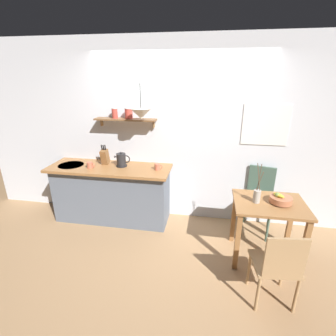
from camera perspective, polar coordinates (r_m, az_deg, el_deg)
The scene contains 14 objects.
ground_plane at distance 3.70m, azimuth 0.91°, elevation -15.37°, with size 14.00×14.00×0.00m, color #A87F56.
back_wall at distance 3.72m, azimuth 5.71°, elevation 7.67°, with size 6.80×0.11×2.70m.
kitchen_counter at distance 3.98m, azimuth -12.78°, elevation -5.59°, with size 1.83×0.63×0.89m.
wall_shelf at distance 3.71m, azimuth -9.84°, elevation 11.60°, with size 0.91×0.20×0.29m.
dining_table at distance 3.24m, azimuth 22.08°, elevation -9.79°, with size 0.82×0.64×0.77m.
dining_chair_near at distance 2.73m, azimuth 23.99°, elevation -19.68°, with size 0.46×0.44×0.86m.
dining_chair_far at distance 3.83m, azimuth 20.19°, elevation -6.22°, with size 0.51×0.52×0.96m.
fruit_bowl at distance 3.19m, azimuth 24.51°, elevation -6.56°, with size 0.25×0.25×0.13m.
twig_vase at distance 3.09m, azimuth 19.81°, elevation -5.95°, with size 0.08×0.08×0.49m.
electric_kettle at distance 3.74m, azimuth -10.66°, elevation 1.82°, with size 0.24×0.16×0.22m.
knife_block at distance 3.87m, azimuth -14.36°, elevation 2.58°, with size 0.10×0.16×0.31m.
coffee_mug_by_sink at distance 3.81m, azimuth -17.54°, elevation 0.64°, with size 0.12×0.09×0.09m.
coffee_mug_spare at distance 3.56m, azimuth -2.44°, elevation 0.29°, with size 0.12×0.08×0.09m.
pendant_lamp at distance 3.41m, azimuth -6.24°, elevation 12.36°, with size 0.29×0.29×0.46m.
Camera 1 is at (0.45, -2.96, 2.18)m, focal length 26.45 mm.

